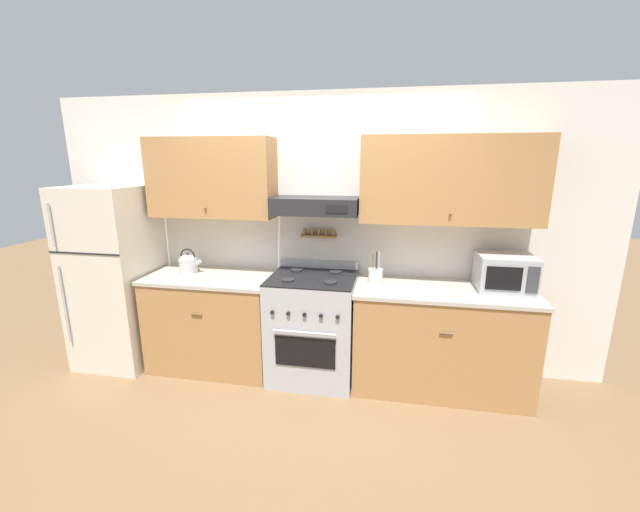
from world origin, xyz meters
The scene contains 9 objects.
ground_plane centered at (0.00, 0.00, 0.00)m, with size 16.00×16.00×0.00m, color brown.
wall_back centered at (0.07, 0.61, 1.47)m, with size 5.20×0.46×2.55m.
counter_left centered at (-0.97, 0.34, 0.46)m, with size 1.18×0.66×0.91m.
counter_right centered at (1.12, 0.34, 0.46)m, with size 1.48×0.66×0.91m.
stove_range centered at (0.00, 0.32, 0.48)m, with size 0.76×0.69×1.03m.
refrigerator centered at (-1.94, 0.29, 0.87)m, with size 0.69×0.73×1.73m.
tea_kettle centered at (-1.22, 0.39, 1.01)m, with size 0.22×0.17×0.23m.
microwave centered at (1.60, 0.41, 1.06)m, with size 0.44×0.38×0.29m.
utensil_crock centered at (0.54, 0.39, 0.98)m, with size 0.13×0.13×0.28m.
Camera 1 is at (0.67, -2.92, 1.97)m, focal length 22.00 mm.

